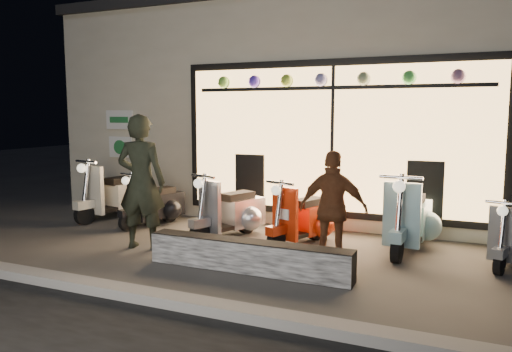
{
  "coord_description": "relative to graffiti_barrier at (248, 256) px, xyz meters",
  "views": [
    {
      "loc": [
        2.95,
        -6.2,
        2.0
      ],
      "look_at": [
        -0.01,
        0.6,
        1.05
      ],
      "focal_mm": 35.0,
      "sensor_mm": 36.0,
      "label": 1
    }
  ],
  "objects": [
    {
      "name": "ground",
      "position": [
        -0.43,
        0.65,
        -0.2
      ],
      "size": [
        40.0,
        40.0,
        0.0
      ],
      "primitive_type": "plane",
      "color": "#383533",
      "rests_on": "ground"
    },
    {
      "name": "kerb",
      "position": [
        -0.43,
        -1.35,
        -0.14
      ],
      "size": [
        40.0,
        0.25,
        0.12
      ],
      "primitive_type": "cube",
      "color": "slate",
      "rests_on": "ground"
    },
    {
      "name": "shop_building",
      "position": [
        -0.42,
        5.63,
        1.9
      ],
      "size": [
        10.2,
        6.23,
        4.2
      ],
      "color": "beige",
      "rests_on": "ground"
    },
    {
      "name": "graffiti_barrier",
      "position": [
        0.0,
        0.0,
        0.0
      ],
      "size": [
        2.69,
        0.28,
        0.4
      ],
      "primitive_type": "cube",
      "color": "black",
      "rests_on": "ground"
    },
    {
      "name": "scooter_silver",
      "position": [
        -0.95,
        1.58,
        0.21
      ],
      "size": [
        0.79,
        1.4,
        1.02
      ],
      "rotation": [
        0.0,
        0.0,
        -0.37
      ],
      "color": "black",
      "rests_on": "ground"
    },
    {
      "name": "scooter_red",
      "position": [
        0.24,
        1.64,
        0.19
      ],
      "size": [
        0.74,
        1.36,
        0.98
      ],
      "rotation": [
        0.0,
        0.0,
        -0.34
      ],
      "color": "black",
      "rests_on": "ground"
    },
    {
      "name": "scooter_black",
      "position": [
        -2.58,
        1.81,
        0.17
      ],
      "size": [
        0.66,
        1.3,
        0.93
      ],
      "rotation": [
        0.0,
        0.0,
        -0.29
      ],
      "color": "black",
      "rests_on": "ground"
    },
    {
      "name": "scooter_cream",
      "position": [
        -3.62,
        2.02,
        0.24
      ],
      "size": [
        0.71,
        1.55,
        1.1
      ],
      "rotation": [
        0.0,
        0.0,
        -0.21
      ],
      "color": "black",
      "rests_on": "ground"
    },
    {
      "name": "scooter_blue",
      "position": [
        1.73,
        1.93,
        0.25
      ],
      "size": [
        0.57,
        1.56,
        1.12
      ],
      "rotation": [
        0.0,
        0.0,
        -0.07
      ],
      "color": "black",
      "rests_on": "ground"
    },
    {
      "name": "man",
      "position": [
        -1.89,
        0.38,
        0.79
      ],
      "size": [
        0.8,
        0.6,
        1.98
      ],
      "primitive_type": "imported",
      "rotation": [
        0.0,
        0.0,
        3.34
      ],
      "color": "black",
      "rests_on": "ground"
    },
    {
      "name": "woman",
      "position": [
        0.91,
        0.68,
        0.56
      ],
      "size": [
        0.91,
        0.44,
        1.51
      ],
      "primitive_type": "imported",
      "rotation": [
        0.0,
        0.0,
        3.22
      ],
      "color": "brown",
      "rests_on": "ground"
    }
  ]
}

